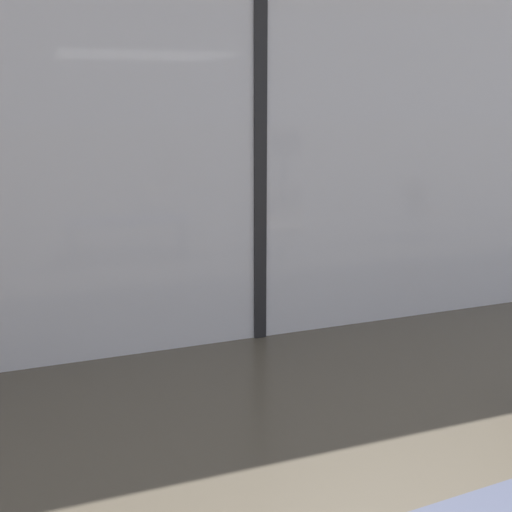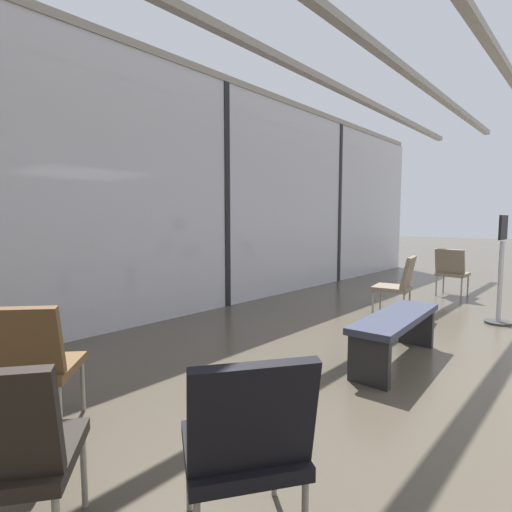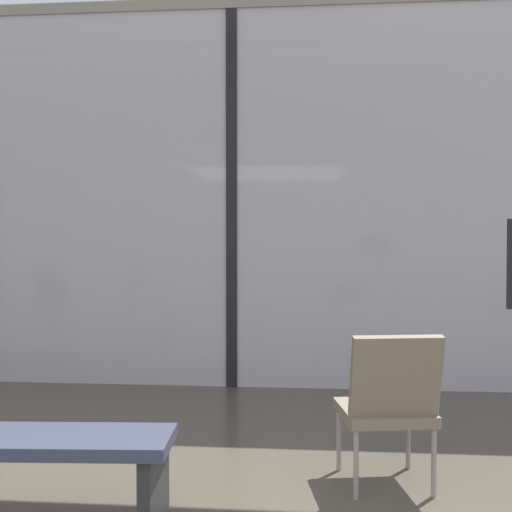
{
  "view_description": "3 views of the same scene",
  "coord_description": "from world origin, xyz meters",
  "views": [
    {
      "loc": [
        -1.59,
        0.78,
        1.94
      ],
      "look_at": [
        -0.94,
        2.61,
        1.42
      ],
      "focal_mm": 42.45,
      "sensor_mm": 36.0,
      "label": 1
    },
    {
      "loc": [
        -4.27,
        0.73,
        1.37
      ],
      "look_at": [
        -0.29,
        4.29,
        0.88
      ],
      "focal_mm": 27.2,
      "sensor_mm": 36.0,
      "label": 2
    },
    {
      "loc": [
        0.75,
        -0.6,
        1.37
      ],
      "look_at": [
        0.34,
        3.85,
        1.25
      ],
      "focal_mm": 44.07,
      "sensor_mm": 36.0,
      "label": 3
    }
  ],
  "objects": [
    {
      "name": "waiting_bench",
      "position": [
        -0.65,
        2.16,
        0.36
      ],
      "size": [
        1.52,
        0.5,
        0.47
      ],
      "rotation": [
        0.0,
        0.0,
        0.06
      ],
      "color": "#33384C",
      "rests_on": "ground"
    },
    {
      "name": "window_mullion_1",
      "position": [
        0.0,
        5.2,
        1.74
      ],
      "size": [
        0.1,
        0.12,
        3.49
      ],
      "primitive_type": "cube",
      "color": "black",
      "rests_on": "ground"
    },
    {
      "name": "parked_airplane",
      "position": [
        0.97,
        10.93,
        1.92
      ],
      "size": [
        13.46,
        3.84,
        3.84
      ],
      "color": "#B2BCD6",
      "rests_on": "ground"
    },
    {
      "name": "glass_curtain_wall",
      "position": [
        0.0,
        5.2,
        1.74
      ],
      "size": [
        14.0,
        0.08,
        3.49
      ],
      "primitive_type": "cube",
      "color": "silver",
      "rests_on": "ground"
    },
    {
      "name": "lounge_chair_4",
      "position": [
        1.16,
        2.86,
        0.49
      ],
      "size": [
        0.56,
        0.6,
        0.87
      ],
      "rotation": [
        0.0,
        0.0,
        3.31
      ],
      "color": "#7F705B",
      "rests_on": "ground"
    }
  ]
}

